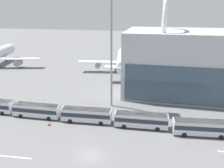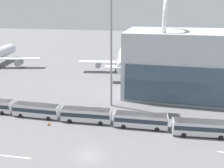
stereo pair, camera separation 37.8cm
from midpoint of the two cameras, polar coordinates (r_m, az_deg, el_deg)
ground_plane at (r=40.16m, az=-5.78°, el=-18.04°), size 440.00×440.00×0.00m
airliner_at_gate_far at (r=87.17m, az=3.17°, el=6.37°), size 35.84×35.20×15.59m
shuttle_bus_1 at (r=54.25m, az=-18.94°, el=-6.30°), size 11.32×2.86×3.14m
shuttle_bus_2 at (r=49.53m, az=-6.57°, el=-7.82°), size 11.42×3.36×3.14m
shuttle_bus_3 at (r=47.42m, az=7.69°, el=-9.17°), size 11.39×3.19×3.14m
shuttle_bus_4 at (r=47.79m, az=22.51°, el=-10.35°), size 11.46×3.65×3.14m
floodlight_mast at (r=52.47m, az=-0.00°, el=16.53°), size 3.14×3.14×29.48m
lane_stripe_2 at (r=44.48m, az=-27.08°, el=-16.21°), size 11.71×0.99×0.01m
traffic_cone_2 at (r=50.38m, az=-15.96°, el=-9.87°), size 0.63×0.63×0.80m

